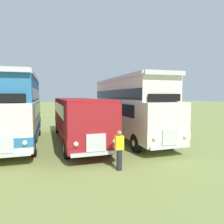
{
  "coord_description": "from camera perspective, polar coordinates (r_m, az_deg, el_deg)",
  "views": [
    {
      "loc": [
        9.31,
        -14.6,
        3.21
      ],
      "look_at": [
        14.4,
        0.62,
        1.94
      ],
      "focal_mm": 33.42,
      "sensor_mm": 36.0,
      "label": 1
    }
  ],
  "objects": [
    {
      "name": "marshal_person",
      "position": [
        9.07,
        2.0,
        -10.31
      ],
      "size": [
        0.36,
        0.24,
        1.73
      ],
      "color": "#23232D",
      "rests_on": "ground"
    },
    {
      "name": "bus_eighth_in_row",
      "position": [
        14.87,
        -9.5,
        -1.15
      ],
      "size": [
        2.71,
        11.33,
        2.99
      ],
      "color": "maroon",
      "rests_on": "ground"
    },
    {
      "name": "bus_ninth_in_row",
      "position": [
        15.77,
        4.58,
        1.42
      ],
      "size": [
        2.72,
        10.97,
        4.52
      ],
      "color": "silver",
      "rests_on": "ground"
    },
    {
      "name": "bus_seventh_in_row",
      "position": [
        14.97,
        -24.47,
        0.83
      ],
      "size": [
        2.78,
        9.75,
        4.52
      ],
      "color": "silver",
      "rests_on": "ground"
    }
  ]
}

